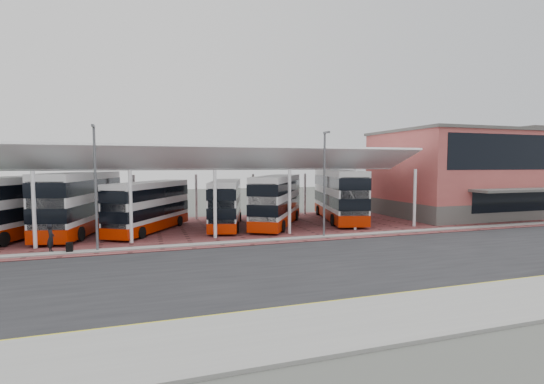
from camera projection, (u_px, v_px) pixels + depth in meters
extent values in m
plane|color=#444741|center=(339.00, 258.00, 23.65)|extent=(140.00, 140.00, 0.00)
cube|color=black|center=(348.00, 262.00, 22.70)|extent=(120.00, 14.00, 0.02)
cube|color=brown|center=(292.00, 225.00, 36.59)|extent=(72.00, 16.00, 0.06)
cube|color=gray|center=(450.00, 309.00, 15.12)|extent=(120.00, 4.00, 0.14)
cube|color=gray|center=(300.00, 238.00, 29.52)|extent=(120.00, 0.80, 0.14)
cube|color=gold|center=(416.00, 294.00, 17.01)|extent=(120.00, 0.12, 0.01)
cube|color=gold|center=(411.00, 292.00, 17.30)|extent=(120.00, 0.12, 0.01)
cylinder|color=white|center=(34.00, 210.00, 25.93)|extent=(0.26, 0.26, 5.20)
cylinder|color=white|center=(65.00, 200.00, 36.38)|extent=(0.26, 0.26, 4.60)
cylinder|color=white|center=(131.00, 207.00, 27.79)|extent=(0.26, 0.26, 5.20)
cylinder|color=white|center=(134.00, 199.00, 38.24)|extent=(0.26, 0.26, 4.60)
cylinder|color=white|center=(215.00, 204.00, 29.66)|extent=(0.26, 0.26, 5.20)
cylinder|color=white|center=(196.00, 197.00, 40.11)|extent=(0.26, 0.26, 4.60)
cylinder|color=white|center=(289.00, 202.00, 31.53)|extent=(0.26, 0.26, 5.20)
cylinder|color=white|center=(253.00, 196.00, 41.97)|extent=(0.26, 0.26, 4.60)
cylinder|color=white|center=(356.00, 200.00, 33.39)|extent=(0.26, 0.26, 5.20)
cylinder|color=white|center=(305.00, 194.00, 43.84)|extent=(0.26, 0.26, 4.60)
cylinder|color=white|center=(415.00, 198.00, 35.26)|extent=(0.26, 0.26, 5.20)
cylinder|color=white|center=(353.00, 193.00, 45.71)|extent=(0.26, 0.26, 4.60)
cube|color=white|center=(210.00, 158.00, 31.50)|extent=(37.00, 4.95, 1.95)
cube|color=white|center=(200.00, 161.00, 36.82)|extent=(37.00, 7.12, 1.43)
cube|color=#55534F|center=(464.00, 207.00, 44.01)|extent=(18.00, 12.00, 1.80)
cube|color=#BB5450|center=(466.00, 166.00, 43.70)|extent=(18.00, 12.00, 7.20)
cube|color=black|center=(514.00, 152.00, 38.01)|extent=(16.00, 0.25, 3.40)
cube|color=black|center=(512.00, 201.00, 38.33)|extent=(10.00, 0.25, 2.20)
cube|color=#55534F|center=(522.00, 190.00, 37.22)|extent=(11.00, 2.40, 0.25)
cube|color=#55534F|center=(467.00, 133.00, 43.44)|extent=(18.40, 12.40, 0.30)
cube|color=#5D5F61|center=(544.00, 168.00, 60.98)|extent=(30.00, 20.00, 10.00)
cylinder|color=#585A60|center=(96.00, 190.00, 24.99)|extent=(0.16, 0.16, 8.00)
cube|color=#585A60|center=(93.00, 126.00, 24.43)|extent=(0.15, 0.90, 0.15)
cylinder|color=#585A60|center=(324.00, 186.00, 29.97)|extent=(0.16, 0.16, 8.00)
cube|color=#585A60|center=(327.00, 132.00, 29.40)|extent=(0.15, 0.90, 0.15)
cube|color=silver|center=(22.00, 205.00, 30.04)|extent=(6.75, 11.35, 4.40)
cube|color=#AB1B00|center=(23.00, 228.00, 30.17)|extent=(6.80, 11.40, 0.92)
cube|color=black|center=(22.00, 211.00, 30.07)|extent=(6.80, 11.40, 0.97)
cube|color=black|center=(21.00, 190.00, 29.96)|extent=(6.80, 11.40, 0.97)
cylinder|color=black|center=(3.00, 239.00, 26.49)|extent=(0.66, 1.05, 1.02)
cylinder|color=black|center=(39.00, 223.00, 33.86)|extent=(0.66, 1.05, 1.02)
cylinder|color=black|center=(67.00, 223.00, 33.64)|extent=(0.66, 1.05, 1.02)
cube|color=silver|center=(81.00, 201.00, 31.89)|extent=(5.37, 12.16, 4.64)
cube|color=#AB1B00|center=(82.00, 224.00, 32.02)|extent=(5.42, 12.21, 0.97)
cube|color=black|center=(81.00, 207.00, 31.92)|extent=(5.42, 12.21, 1.02)
cube|color=black|center=(81.00, 186.00, 31.80)|extent=(5.42, 12.21, 1.02)
cube|color=black|center=(46.00, 211.00, 26.06)|extent=(2.38, 0.67, 3.88)
cylinder|color=black|center=(41.00, 235.00, 28.15)|extent=(0.54, 1.12, 1.08)
cylinder|color=black|center=(80.00, 234.00, 28.37)|extent=(0.54, 1.12, 1.08)
cylinder|color=black|center=(83.00, 220.00, 35.69)|extent=(0.54, 1.12, 1.08)
cylinder|color=black|center=(114.00, 219.00, 35.92)|extent=(0.54, 1.12, 1.08)
cube|color=silver|center=(149.00, 205.00, 32.64)|extent=(7.01, 9.72, 3.89)
cube|color=#AB1B00|center=(150.00, 224.00, 32.75)|extent=(7.06, 9.77, 0.81)
cube|color=black|center=(150.00, 210.00, 32.67)|extent=(7.06, 9.77, 0.86)
cube|color=black|center=(149.00, 193.00, 32.57)|extent=(7.06, 9.77, 0.86)
cube|color=black|center=(113.00, 214.00, 27.84)|extent=(1.80, 1.11, 3.26)
cylinder|color=black|center=(115.00, 232.00, 29.90)|extent=(0.68, 0.91, 0.90)
cylinder|color=black|center=(142.00, 233.00, 29.42)|extent=(0.68, 0.91, 0.90)
cylinder|color=black|center=(157.00, 220.00, 36.11)|extent=(0.68, 0.91, 0.90)
cylinder|color=black|center=(179.00, 221.00, 35.62)|extent=(0.68, 0.91, 0.90)
cube|color=silver|center=(226.00, 202.00, 35.04)|extent=(4.83, 10.18, 3.89)
cube|color=#AB1B00|center=(226.00, 220.00, 35.15)|extent=(4.87, 10.23, 0.81)
cube|color=black|center=(226.00, 207.00, 35.07)|extent=(4.87, 10.23, 0.86)
cube|color=black|center=(226.00, 191.00, 34.97)|extent=(4.87, 10.23, 0.86)
cube|color=black|center=(221.00, 210.00, 30.14)|extent=(1.98, 0.63, 3.25)
cylinder|color=black|center=(209.00, 227.00, 31.94)|extent=(0.49, 0.94, 0.90)
cylinder|color=black|center=(237.00, 227.00, 32.05)|extent=(0.49, 0.94, 0.90)
cylinder|color=black|center=(217.00, 217.00, 38.28)|extent=(0.49, 0.94, 0.90)
cylinder|color=black|center=(240.00, 217.00, 38.38)|extent=(0.49, 0.94, 0.90)
cube|color=silver|center=(277.00, 199.00, 35.78)|extent=(7.73, 10.67, 4.28)
cube|color=#AB1B00|center=(277.00, 218.00, 35.91)|extent=(7.78, 10.73, 0.90)
cube|color=black|center=(277.00, 204.00, 35.82)|extent=(7.78, 10.73, 0.94)
cube|color=black|center=(277.00, 187.00, 35.70)|extent=(7.78, 10.73, 0.94)
cube|color=black|center=(262.00, 207.00, 30.51)|extent=(1.97, 1.23, 3.58)
cylinder|color=black|center=(254.00, 225.00, 32.78)|extent=(0.75, 1.00, 0.99)
cylinder|color=black|center=(283.00, 226.00, 32.24)|extent=(0.75, 1.00, 0.99)
cylinder|color=black|center=(272.00, 215.00, 39.59)|extent=(0.75, 1.00, 0.99)
cylinder|color=black|center=(296.00, 215.00, 39.05)|extent=(0.75, 1.00, 0.99)
cube|color=silver|center=(339.00, 194.00, 39.16)|extent=(5.70, 12.31, 4.70)
cube|color=#AB1B00|center=(338.00, 213.00, 39.29)|extent=(5.76, 12.37, 0.98)
cube|color=black|center=(339.00, 199.00, 39.19)|extent=(5.76, 12.37, 1.04)
cube|color=black|center=(339.00, 181.00, 39.07)|extent=(5.76, 12.37, 1.04)
cube|color=black|center=(355.00, 200.00, 33.24)|extent=(2.40, 0.73, 3.93)
cylinder|color=black|center=(333.00, 220.00, 35.40)|extent=(0.57, 1.13, 1.09)
cylinder|color=black|center=(363.00, 220.00, 35.56)|extent=(0.57, 1.13, 1.09)
cylinder|color=black|center=(318.00, 210.00, 43.05)|extent=(0.57, 1.13, 1.09)
cylinder|color=black|center=(343.00, 210.00, 43.21)|extent=(0.57, 1.13, 1.09)
imported|color=black|center=(51.00, 238.00, 24.88)|extent=(0.43, 0.65, 1.78)
cube|color=black|center=(70.00, 247.00, 24.73)|extent=(0.39, 0.28, 0.67)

